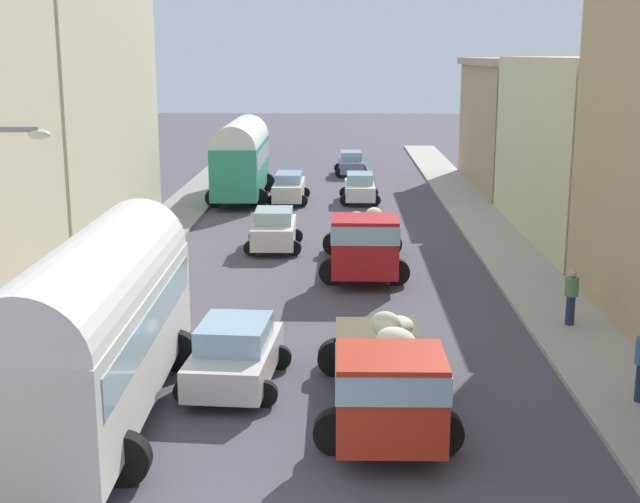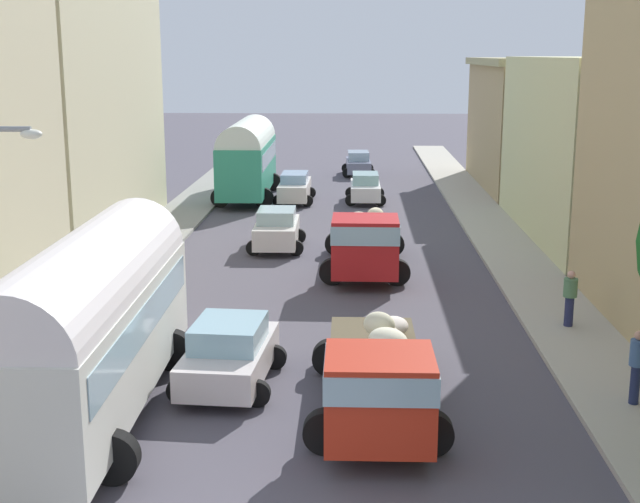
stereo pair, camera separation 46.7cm
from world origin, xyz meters
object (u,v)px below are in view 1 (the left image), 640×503
at_px(parked_bus_0, 97,319).
at_px(cargo_truck_0, 386,375).
at_px(car_3, 274,229).
at_px(car_4, 289,187).
at_px(parked_bus_1, 241,155).
at_px(car_2, 235,354).
at_px(pedestrian_0, 571,296).
at_px(car_1, 351,163).
at_px(car_0, 360,188).
at_px(cargo_truck_1, 364,241).

distance_m(parked_bus_0, cargo_truck_0, 6.19).
height_order(car_3, car_4, car_3).
distance_m(parked_bus_1, car_2, 27.23).
bearing_deg(car_4, car_2, -89.47).
height_order(car_3, pedestrian_0, pedestrian_0).
bearing_deg(cargo_truck_0, car_1, 90.43).
distance_m(cargo_truck_0, car_1, 38.69).
bearing_deg(car_3, parked_bus_1, 102.17).
distance_m(parked_bus_0, pedestrian_0, 13.40).
bearing_deg(car_3, car_1, 81.35).
relative_size(car_3, pedestrian_0, 2.11).
bearing_deg(car_2, car_1, 85.07).
height_order(parked_bus_1, car_3, parked_bus_1).
xyz_separation_m(parked_bus_0, cargo_truck_0, (6.09, -0.21, -1.10)).
bearing_deg(car_3, car_0, 72.25).
relative_size(car_0, car_3, 1.06).
xyz_separation_m(parked_bus_0, pedestrian_0, (11.68, 6.46, -1.24)).
relative_size(cargo_truck_1, car_1, 1.85).
bearing_deg(parked_bus_1, cargo_truck_0, -77.84).
bearing_deg(car_0, cargo_truck_1, -90.67).
bearing_deg(cargo_truck_0, car_4, 97.46).
height_order(cargo_truck_0, car_2, cargo_truck_0).
xyz_separation_m(cargo_truck_0, car_1, (-0.29, 38.68, -0.36)).
distance_m(parked_bus_1, car_3, 12.79).
height_order(cargo_truck_0, car_1, cargo_truck_0).
height_order(parked_bus_0, cargo_truck_0, parked_bus_0).
bearing_deg(parked_bus_0, cargo_truck_0, -1.99).
height_order(parked_bus_0, car_2, parked_bus_0).
distance_m(car_2, pedestrian_0, 10.09).
distance_m(car_1, pedestrian_0, 32.55).
bearing_deg(car_1, car_4, -107.73).
bearing_deg(cargo_truck_1, car_4, 103.01).
xyz_separation_m(cargo_truck_1, car_1, (-0.16, 25.95, -0.46)).
height_order(car_4, pedestrian_0, pedestrian_0).
bearing_deg(parked_bus_1, cargo_truck_1, -69.48).
bearing_deg(car_4, parked_bus_1, 156.86).
bearing_deg(pedestrian_0, car_4, 113.40).
bearing_deg(car_2, cargo_truck_0, -32.27).
height_order(car_0, pedestrian_0, pedestrian_0).
relative_size(parked_bus_1, car_4, 2.08).
relative_size(car_1, pedestrian_0, 2.30).
bearing_deg(car_1, car_2, -94.93).
bearing_deg(parked_bus_0, pedestrian_0, 28.96).
height_order(car_1, car_3, car_3).
bearing_deg(car_0, pedestrian_0, -75.61).
relative_size(parked_bus_1, pedestrian_0, 5.13).
distance_m(parked_bus_1, car_4, 3.25).
relative_size(parked_bus_1, car_0, 2.30).
relative_size(parked_bus_1, car_2, 2.28).
bearing_deg(cargo_truck_0, car_0, 89.90).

